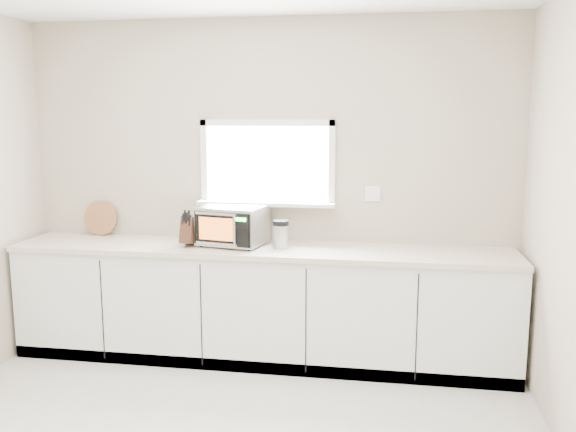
# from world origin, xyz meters

# --- Properties ---
(back_wall) EXTENTS (4.00, 0.17, 2.70)m
(back_wall) POSITION_xyz_m (0.00, 2.00, 1.36)
(back_wall) COLOR #B1A88C
(back_wall) RESTS_ON ground
(cabinets) EXTENTS (3.92, 0.60, 0.88)m
(cabinets) POSITION_xyz_m (0.00, 1.70, 0.44)
(cabinets) COLOR white
(cabinets) RESTS_ON ground
(countertop) EXTENTS (3.92, 0.64, 0.04)m
(countertop) POSITION_xyz_m (0.00, 1.69, 0.90)
(countertop) COLOR beige
(countertop) RESTS_ON cabinets
(microwave) EXTENTS (0.55, 0.47, 0.31)m
(microwave) POSITION_xyz_m (-0.23, 1.72, 1.08)
(microwave) COLOR black
(microwave) RESTS_ON countertop
(knife_block) EXTENTS (0.11, 0.21, 0.29)m
(knife_block) POSITION_xyz_m (-0.56, 1.64, 1.05)
(knife_block) COLOR #442718
(knife_block) RESTS_ON countertop
(cutting_board) EXTENTS (0.29, 0.07, 0.29)m
(cutting_board) POSITION_xyz_m (-1.45, 1.94, 1.07)
(cutting_board) COLOR #945E39
(cutting_board) RESTS_ON countertop
(coffee_grinder) EXTENTS (0.16, 0.16, 0.22)m
(coffee_grinder) POSITION_xyz_m (0.16, 1.68, 1.03)
(coffee_grinder) COLOR #B3B5BA
(coffee_grinder) RESTS_ON countertop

